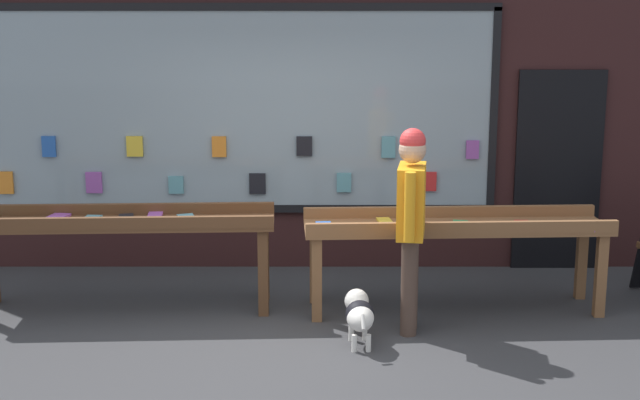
# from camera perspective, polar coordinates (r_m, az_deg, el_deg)

# --- Properties ---
(ground_plane) EXTENTS (40.00, 40.00, 0.00)m
(ground_plane) POSITION_cam_1_polar(r_m,az_deg,el_deg) (7.40, -2.42, -9.35)
(ground_plane) COLOR #38383A
(shopfront_facade) EXTENTS (8.64, 0.29, 3.35)m
(shopfront_facade) POSITION_cam_1_polar(r_m,az_deg,el_deg) (9.33, -1.99, 5.73)
(shopfront_facade) COLOR #331919
(shopfront_facade) RESTS_ON ground_plane
(display_table_left) EXTENTS (2.76, 0.73, 0.93)m
(display_table_left) POSITION_cam_1_polar(r_m,az_deg,el_deg) (8.25, -12.70, -1.87)
(display_table_left) COLOR brown
(display_table_left) RESTS_ON ground_plane
(display_table_right) EXTENTS (2.76, 0.80, 0.90)m
(display_table_right) POSITION_cam_1_polar(r_m,az_deg,el_deg) (8.15, 8.40, -2.06)
(display_table_right) COLOR brown
(display_table_right) RESTS_ON ground_plane
(person_browsing) EXTENTS (0.29, 0.68, 1.76)m
(person_browsing) POSITION_cam_1_polar(r_m,az_deg,el_deg) (7.47, 5.61, -0.85)
(person_browsing) COLOR #4C382D
(person_browsing) RESTS_ON ground_plane
(small_dog) EXTENTS (0.26, 0.64, 0.41)m
(small_dog) POSITION_cam_1_polar(r_m,az_deg,el_deg) (7.37, 2.29, -7.25)
(small_dog) COLOR white
(small_dog) RESTS_ON ground_plane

